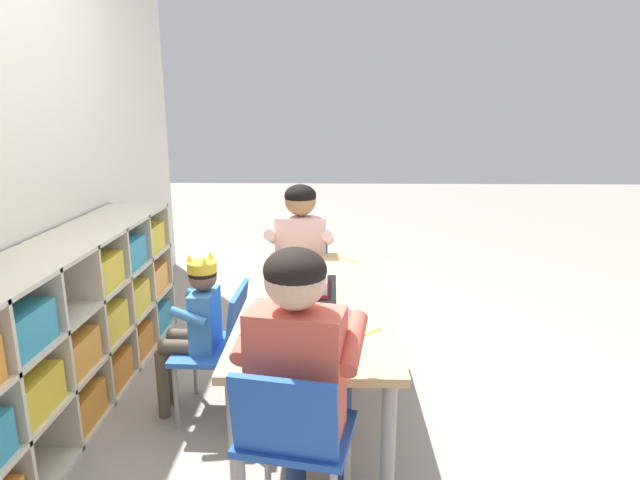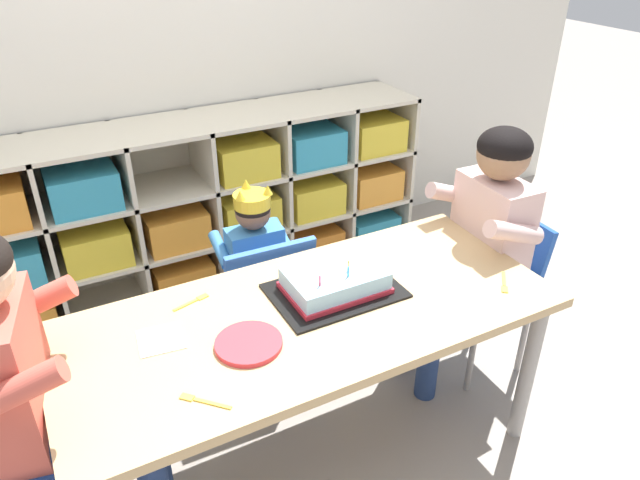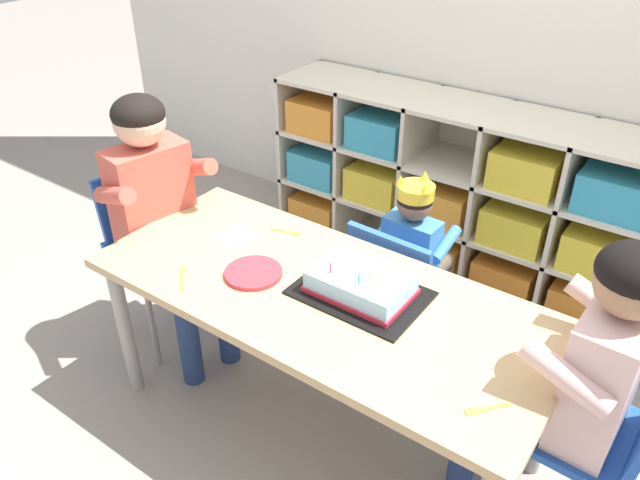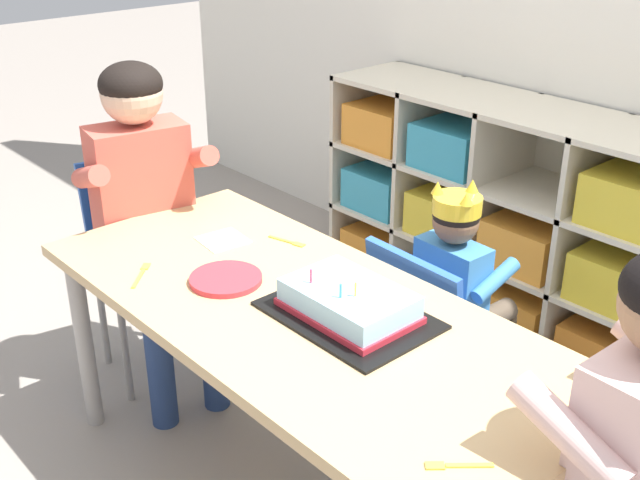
{
  "view_description": "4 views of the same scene",
  "coord_description": "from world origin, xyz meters",
  "px_view_note": "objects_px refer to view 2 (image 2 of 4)",
  "views": [
    {
      "loc": [
        -2.36,
        -0.07,
        1.51
      ],
      "look_at": [
        0.1,
        -0.01,
        0.88
      ],
      "focal_mm": 30.06,
      "sensor_mm": 36.0,
      "label": 1
    },
    {
      "loc": [
        -0.66,
        -1.29,
        1.71
      ],
      "look_at": [
        0.03,
        -0.01,
        0.87
      ],
      "focal_mm": 33.1,
      "sensor_mm": 36.0,
      "label": 2
    },
    {
      "loc": [
        0.92,
        -1.29,
        1.81
      ],
      "look_at": [
        0.03,
        -0.04,
        0.85
      ],
      "focal_mm": 34.7,
      "sensor_mm": 36.0,
      "label": 3
    },
    {
      "loc": [
        1.29,
        -1.09,
        1.6
      ],
      "look_at": [
        0.11,
        -0.03,
        0.86
      ],
      "focal_mm": 44.06,
      "sensor_mm": 36.0,
      "label": 4
    }
  ],
  "objects_px": {
    "birthday_cake_on_tray": "(335,283)",
    "guest_at_table_side": "(479,232)",
    "classroom_chair_guest_side": "(493,274)",
    "activity_table": "(311,329)",
    "classroom_chair_adult_side": "(5,441)",
    "fork_scattered_mid_table": "(504,284)",
    "adult_helper_seated": "(34,373)",
    "classroom_chair_blue": "(264,294)",
    "fork_near_child_seat": "(193,301)",
    "fork_beside_plate_stack": "(202,401)",
    "child_with_crown": "(252,253)",
    "paper_plate_stack": "(249,343)"
  },
  "relations": [
    {
      "from": "birthday_cake_on_tray",
      "to": "guest_at_table_side",
      "type": "bearing_deg",
      "value": 6.34
    },
    {
      "from": "classroom_chair_guest_side",
      "to": "activity_table",
      "type": "bearing_deg",
      "value": -79.76
    },
    {
      "from": "classroom_chair_adult_side",
      "to": "fork_scattered_mid_table",
      "type": "height_order",
      "value": "classroom_chair_adult_side"
    },
    {
      "from": "adult_helper_seated",
      "to": "classroom_chair_adult_side",
      "type": "bearing_deg",
      "value": 90.0
    },
    {
      "from": "classroom_chair_blue",
      "to": "birthday_cake_on_tray",
      "type": "distance_m",
      "value": 0.51
    },
    {
      "from": "activity_table",
      "to": "classroom_chair_blue",
      "type": "height_order",
      "value": "classroom_chair_blue"
    },
    {
      "from": "fork_scattered_mid_table",
      "to": "fork_near_child_seat",
      "type": "height_order",
      "value": "same"
    },
    {
      "from": "fork_beside_plate_stack",
      "to": "classroom_chair_guest_side",
      "type": "bearing_deg",
      "value": 60.1
    },
    {
      "from": "adult_helper_seated",
      "to": "classroom_chair_guest_side",
      "type": "height_order",
      "value": "adult_helper_seated"
    },
    {
      "from": "birthday_cake_on_tray",
      "to": "child_with_crown",
      "type": "bearing_deg",
      "value": 98.0
    },
    {
      "from": "classroom_chair_adult_side",
      "to": "paper_plate_stack",
      "type": "xyz_separation_m",
      "value": [
        0.65,
        -0.11,
        0.16
      ]
    },
    {
      "from": "guest_at_table_side",
      "to": "birthday_cake_on_tray",
      "type": "height_order",
      "value": "guest_at_table_side"
    },
    {
      "from": "child_with_crown",
      "to": "paper_plate_stack",
      "type": "distance_m",
      "value": 0.71
    },
    {
      "from": "guest_at_table_side",
      "to": "paper_plate_stack",
      "type": "bearing_deg",
      "value": -77.04
    },
    {
      "from": "classroom_chair_guest_side",
      "to": "paper_plate_stack",
      "type": "distance_m",
      "value": 1.15
    },
    {
      "from": "classroom_chair_adult_side",
      "to": "fork_scattered_mid_table",
      "type": "bearing_deg",
      "value": -87.11
    },
    {
      "from": "adult_helper_seated",
      "to": "birthday_cake_on_tray",
      "type": "xyz_separation_m",
      "value": [
        0.88,
        0.03,
        -0.02
      ]
    },
    {
      "from": "activity_table",
      "to": "child_with_crown",
      "type": "relative_size",
      "value": 1.86
    },
    {
      "from": "classroom_chair_guest_side",
      "to": "fork_beside_plate_stack",
      "type": "distance_m",
      "value": 1.35
    },
    {
      "from": "adult_helper_seated",
      "to": "paper_plate_stack",
      "type": "distance_m",
      "value": 0.55
    },
    {
      "from": "activity_table",
      "to": "fork_scattered_mid_table",
      "type": "height_order",
      "value": "fork_scattered_mid_table"
    },
    {
      "from": "classroom_chair_adult_side",
      "to": "birthday_cake_on_tray",
      "type": "distance_m",
      "value": 1.01
    },
    {
      "from": "guest_at_table_side",
      "to": "paper_plate_stack",
      "type": "height_order",
      "value": "guest_at_table_side"
    },
    {
      "from": "fork_beside_plate_stack",
      "to": "child_with_crown",
      "type": "bearing_deg",
      "value": 106.14
    },
    {
      "from": "classroom_chair_blue",
      "to": "child_with_crown",
      "type": "bearing_deg",
      "value": -89.82
    },
    {
      "from": "activity_table",
      "to": "classroom_chair_guest_side",
      "type": "xyz_separation_m",
      "value": [
        0.88,
        0.12,
        -0.14
      ]
    },
    {
      "from": "fork_scattered_mid_table",
      "to": "classroom_chair_blue",
      "type": "bearing_deg",
      "value": 83.57
    },
    {
      "from": "paper_plate_stack",
      "to": "guest_at_table_side",
      "type": "bearing_deg",
      "value": 10.77
    },
    {
      "from": "classroom_chair_guest_side",
      "to": "birthday_cake_on_tray",
      "type": "distance_m",
      "value": 0.81
    },
    {
      "from": "classroom_chair_blue",
      "to": "adult_helper_seated",
      "type": "distance_m",
      "value": 0.97
    },
    {
      "from": "child_with_crown",
      "to": "classroom_chair_guest_side",
      "type": "xyz_separation_m",
      "value": [
        0.84,
        -0.46,
        -0.09
      ]
    },
    {
      "from": "child_with_crown",
      "to": "birthday_cake_on_tray",
      "type": "height_order",
      "value": "child_with_crown"
    },
    {
      "from": "classroom_chair_guest_side",
      "to": "fork_near_child_seat",
      "type": "height_order",
      "value": "classroom_chair_guest_side"
    },
    {
      "from": "classroom_chair_adult_side",
      "to": "classroom_chair_guest_side",
      "type": "relative_size",
      "value": 1.14
    },
    {
      "from": "guest_at_table_side",
      "to": "adult_helper_seated",
      "type": "bearing_deg",
      "value": -84.15
    },
    {
      "from": "guest_at_table_side",
      "to": "fork_scattered_mid_table",
      "type": "distance_m",
      "value": 0.33
    },
    {
      "from": "fork_beside_plate_stack",
      "to": "classroom_chair_blue",
      "type": "bearing_deg",
      "value": 102.49
    },
    {
      "from": "guest_at_table_side",
      "to": "fork_scattered_mid_table",
      "type": "xyz_separation_m",
      "value": [
        -0.15,
        -0.3,
        -0.01
      ]
    },
    {
      "from": "adult_helper_seated",
      "to": "child_with_crown",
      "type": "bearing_deg",
      "value": -44.17
    },
    {
      "from": "child_with_crown",
      "to": "classroom_chair_guest_side",
      "type": "bearing_deg",
      "value": 153.21
    },
    {
      "from": "adult_helper_seated",
      "to": "birthday_cake_on_tray",
      "type": "relative_size",
      "value": 2.68
    },
    {
      "from": "activity_table",
      "to": "guest_at_table_side",
      "type": "relative_size",
      "value": 1.48
    },
    {
      "from": "adult_helper_seated",
      "to": "fork_near_child_seat",
      "type": "height_order",
      "value": "adult_helper_seated"
    },
    {
      "from": "classroom_chair_blue",
      "to": "adult_helper_seated",
      "type": "bearing_deg",
      "value": 31.08
    },
    {
      "from": "activity_table",
      "to": "paper_plate_stack",
      "type": "relative_size",
      "value": 7.98
    },
    {
      "from": "fork_near_child_seat",
      "to": "guest_at_table_side",
      "type": "bearing_deg",
      "value": 159.72
    },
    {
      "from": "child_with_crown",
      "to": "fork_near_child_seat",
      "type": "bearing_deg",
      "value": 49.53
    },
    {
      "from": "fork_scattered_mid_table",
      "to": "activity_table",
      "type": "bearing_deg",
      "value": 116.24
    },
    {
      "from": "adult_helper_seated",
      "to": "fork_near_child_seat",
      "type": "bearing_deg",
      "value": -57.18
    },
    {
      "from": "birthday_cake_on_tray",
      "to": "classroom_chair_guest_side",
      "type": "bearing_deg",
      "value": 5.13
    }
  ]
}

